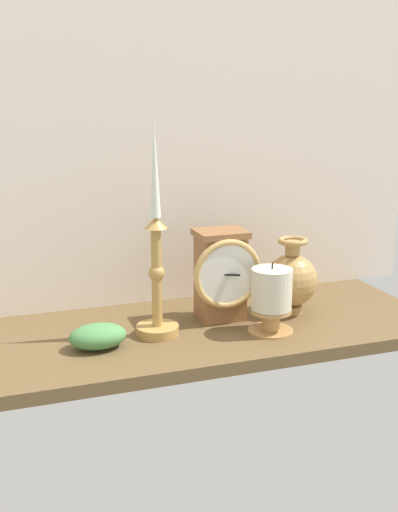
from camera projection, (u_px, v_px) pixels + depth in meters
ground_plane at (182, 334)px, 119.89cm from camera, size 100.00×36.00×2.40cm
back_wall at (154, 149)px, 128.33cm from camera, size 120.00×2.00×65.00cm
mantel_clock at (222, 274)px, 122.13cm from camera, size 13.73×9.70×17.90cm
candlestick_tall_left at (156, 268)px, 113.18cm from camera, size 7.96×7.96×39.58cm
brass_vase_bulbous at (291, 279)px, 126.51cm from camera, size 10.56×10.56×15.58cm
pillar_candle_front at (271, 297)px, 116.26cm from camera, size 8.57×8.57×13.46cm
ivy_sprig at (98, 336)px, 109.72cm from camera, size 10.13×7.09×4.42cm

